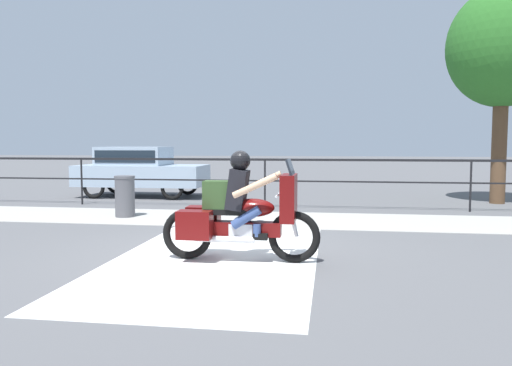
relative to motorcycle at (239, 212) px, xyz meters
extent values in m
plane|color=#565659|center=(-0.41, 0.55, -0.70)|extent=(120.00, 120.00, 0.00)
cube|color=#A8A59E|center=(-0.41, 3.95, -0.70)|extent=(44.00, 2.40, 0.01)
cube|color=silver|center=(-0.36, 0.35, -0.70)|extent=(2.92, 6.00, 0.01)
cube|color=black|center=(-0.41, 5.91, 0.56)|extent=(36.00, 0.04, 0.06)
cube|color=black|center=(-0.41, 5.91, 0.01)|extent=(36.00, 0.03, 0.04)
cylinder|color=black|center=(-5.51, 5.91, -0.06)|extent=(0.05, 0.05, 1.29)
cylinder|color=black|center=(-0.41, 5.91, -0.06)|extent=(0.05, 0.05, 1.29)
cylinder|color=black|center=(4.69, 5.91, -0.06)|extent=(0.05, 0.05, 1.29)
torus|color=black|center=(0.78, 0.00, -0.33)|extent=(0.73, 0.11, 0.73)
torus|color=black|center=(-0.77, 0.00, -0.33)|extent=(0.73, 0.11, 0.73)
cube|color=#5B0C0C|center=(0.00, 0.00, -0.23)|extent=(1.18, 0.22, 0.20)
cube|color=silver|center=(0.04, 0.00, -0.28)|extent=(0.34, 0.26, 0.26)
ellipsoid|color=#5B0C0C|center=(0.19, 0.00, 0.07)|extent=(0.62, 0.30, 0.26)
cube|color=black|center=(-0.15, 0.00, 0.01)|extent=(0.68, 0.28, 0.08)
cube|color=#5B0C0C|center=(0.70, 0.00, 0.22)|extent=(0.20, 0.63, 0.65)
cube|color=#1E232B|center=(0.72, 0.00, 0.65)|extent=(0.10, 0.54, 0.24)
cylinder|color=silver|center=(0.56, 0.00, 0.27)|extent=(0.04, 0.70, 0.04)
cylinder|color=silver|center=(-0.18, -0.16, -0.36)|extent=(0.86, 0.09, 0.09)
cube|color=#5B0C0C|center=(-0.59, -0.24, -0.16)|extent=(0.48, 0.28, 0.40)
cube|color=#5B0C0C|center=(-0.59, 0.24, -0.16)|extent=(0.48, 0.28, 0.40)
cylinder|color=silver|center=(0.75, 0.00, -0.06)|extent=(0.19, 0.06, 0.55)
cube|color=black|center=(-0.03, 0.00, 0.32)|extent=(0.32, 0.36, 0.60)
sphere|color=tan|center=(0.01, 0.00, 0.71)|extent=(0.23, 0.23, 0.23)
sphere|color=black|center=(0.01, 0.00, 0.73)|extent=(0.29, 0.29, 0.29)
cylinder|color=#33477A|center=(0.12, -0.15, -0.05)|extent=(0.44, 0.13, 0.34)
cylinder|color=#33477A|center=(0.27, -0.15, -0.23)|extent=(0.11, 0.11, 0.17)
cube|color=black|center=(0.32, -0.15, -0.31)|extent=(0.20, 0.10, 0.09)
cylinder|color=#33477A|center=(0.12, 0.15, -0.05)|extent=(0.44, 0.13, 0.34)
cylinder|color=#33477A|center=(0.27, 0.15, -0.23)|extent=(0.11, 0.11, 0.17)
cube|color=black|center=(0.32, 0.15, -0.31)|extent=(0.20, 0.10, 0.09)
cylinder|color=tan|center=(0.27, -0.30, 0.40)|extent=(0.63, 0.09, 0.35)
cylinder|color=tan|center=(0.27, 0.30, 0.40)|extent=(0.63, 0.09, 0.35)
cube|color=#2D4723|center=(-0.33, 0.00, 0.24)|extent=(0.38, 0.26, 0.41)
cube|color=#9EB2C6|center=(-4.62, 8.10, -0.02)|extent=(4.00, 1.75, 0.65)
cube|color=#9EB2C6|center=(-4.86, 8.10, 0.59)|extent=(2.08, 1.54, 0.57)
cube|color=#19232D|center=(-3.84, 8.10, 0.59)|extent=(0.04, 1.36, 0.46)
cube|color=#19232D|center=(-4.86, 8.10, 0.59)|extent=(1.92, 1.57, 0.37)
torus|color=black|center=(-3.38, 7.30, -0.35)|extent=(0.71, 0.11, 0.71)
torus|color=black|center=(-3.38, 8.90, -0.35)|extent=(0.71, 0.11, 0.71)
torus|color=black|center=(-5.86, 7.30, -0.35)|extent=(0.71, 0.11, 0.71)
torus|color=black|center=(-5.86, 8.90, -0.35)|extent=(0.71, 0.11, 0.71)
cylinder|color=#515156|center=(-3.36, 3.81, -0.26)|extent=(0.44, 0.44, 0.89)
cylinder|color=#515156|center=(-3.36, 3.81, 0.22)|extent=(0.46, 0.46, 0.06)
cylinder|color=brown|center=(5.92, 7.86, 0.85)|extent=(0.40, 0.40, 3.10)
ellipsoid|color=#286623|center=(5.92, 7.86, 3.63)|extent=(2.99, 2.99, 3.29)
camera|label=1|loc=(1.28, -6.93, 0.97)|focal=35.00mm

